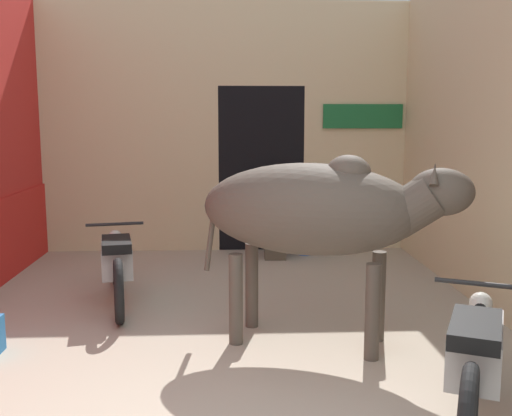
% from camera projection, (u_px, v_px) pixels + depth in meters
% --- Properties ---
extents(wall_back_with_doorway, '(4.82, 0.93, 3.28)m').
position_uv_depth(wall_back_with_doorway, '(239.00, 143.00, 8.19)').
color(wall_back_with_doorway, beige).
rests_on(wall_back_with_doorway, ground_plane).
extents(wall_right_with_door, '(0.22, 5.52, 3.28)m').
position_uv_depth(wall_right_with_door, '(510.00, 135.00, 5.23)').
color(wall_right_with_door, beige).
rests_on(wall_right_with_door, ground_plane).
extents(cow, '(2.12, 1.29, 1.50)m').
position_uv_depth(cow, '(319.00, 210.00, 4.60)').
color(cow, '#4C4238').
rests_on(cow, ground_plane).
extents(motorcycle_near, '(0.92, 1.72, 0.73)m').
position_uv_depth(motorcycle_near, '(475.00, 356.00, 3.44)').
color(motorcycle_near, black).
rests_on(motorcycle_near, ground_plane).
extents(motorcycle_far, '(0.60, 1.79, 0.71)m').
position_uv_depth(motorcycle_far, '(117.00, 263.00, 5.73)').
color(motorcycle_far, black).
rests_on(motorcycle_far, ground_plane).
extents(shopkeeper_seated, '(0.37, 0.34, 1.16)m').
position_uv_depth(shopkeeper_seated, '(274.00, 210.00, 7.60)').
color(shopkeeper_seated, brown).
rests_on(shopkeeper_seated, ground_plane).
extents(plastic_stool, '(0.29, 0.29, 0.38)m').
position_uv_depth(plastic_stool, '(305.00, 239.00, 7.83)').
color(plastic_stool, '#2856B2').
rests_on(plastic_stool, ground_plane).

